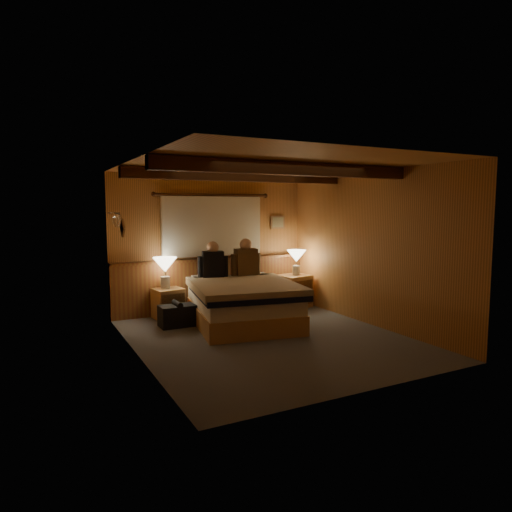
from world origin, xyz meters
TOP-DOWN VIEW (x-y plane):
  - floor at (0.00, 0.00)m, footprint 4.20×4.20m
  - ceiling at (0.00, 0.00)m, footprint 4.20×4.20m
  - wall_back at (0.00, 2.10)m, footprint 3.60×0.00m
  - wall_left at (-1.80, 0.00)m, footprint 0.00×4.20m
  - wall_right at (1.80, 0.00)m, footprint 0.00×4.20m
  - wall_front at (0.00, -2.10)m, footprint 3.60×0.00m
  - wainscot at (0.00, 2.04)m, footprint 3.60×0.23m
  - curtain_window at (0.00, 2.03)m, footprint 2.18×0.09m
  - ceiling_beams at (0.00, 0.15)m, footprint 3.60×1.65m
  - coat_rail at (-1.72, 1.58)m, footprint 0.05×0.55m
  - framed_print at (1.35, 2.08)m, footprint 0.30×0.04m
  - bed at (0.02, 0.85)m, footprint 1.83×2.21m
  - nightstand_left at (-0.91, 1.77)m, footprint 0.51×0.47m
  - nightstand_right at (1.42, 1.57)m, footprint 0.63×0.59m
  - lamp_left at (-0.94, 1.81)m, footprint 0.40×0.40m
  - lamp_right at (1.46, 1.57)m, footprint 0.35×0.35m
  - person_left at (-0.20, 1.55)m, footprint 0.50×0.28m
  - person_right at (0.39, 1.49)m, footprint 0.54×0.23m
  - duffel_bag at (-0.93, 1.21)m, footprint 0.55×0.33m

SIDE VIEW (x-z plane):
  - floor at x=0.00m, z-range 0.00..0.00m
  - duffel_bag at x=-0.93m, z-range -0.03..0.37m
  - nightstand_left at x=-0.91m, z-range 0.00..0.50m
  - nightstand_right at x=1.42m, z-range 0.00..0.59m
  - bed at x=0.02m, z-range 0.01..0.69m
  - wainscot at x=0.00m, z-range 0.02..0.96m
  - lamp_left at x=-0.94m, z-range 0.60..1.12m
  - lamp_right at x=1.46m, z-range 0.69..1.15m
  - person_left at x=-0.20m, z-range 0.61..1.23m
  - person_right at x=0.39m, z-range 0.60..1.26m
  - wall_left at x=-1.80m, z-range -0.90..3.30m
  - wall_right at x=1.80m, z-range -0.90..3.30m
  - wall_back at x=0.00m, z-range -0.60..3.00m
  - wall_front at x=0.00m, z-range -0.60..3.00m
  - curtain_window at x=0.00m, z-range 0.96..2.08m
  - framed_print at x=1.35m, z-range 1.43..1.68m
  - coat_rail at x=-1.72m, z-range 1.55..1.79m
  - ceiling_beams at x=0.00m, z-range 2.23..2.39m
  - ceiling at x=0.00m, z-range 2.40..2.40m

